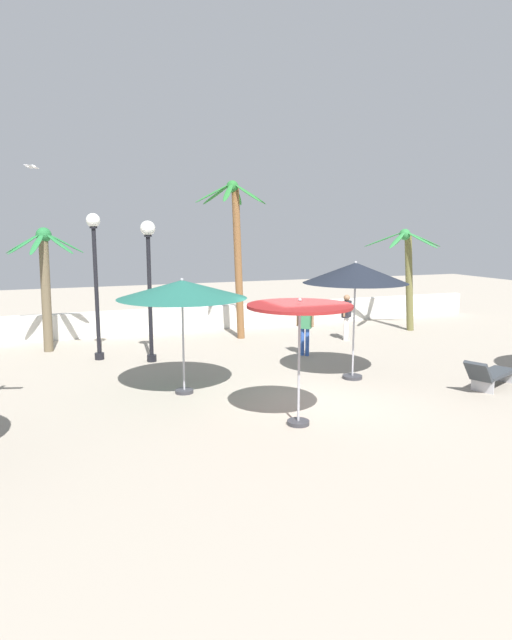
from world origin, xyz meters
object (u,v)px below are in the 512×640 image
Objects in this scene: guest_0 at (346,313)px; palm_tree_0 at (407,265)px; palm_tree_2 at (236,241)px; lounge_chair_0 at (490,374)px; patio_umbrella_0 at (300,314)px; palm_tree_1 at (45,273)px; patio_umbrella_4 at (182,290)px; lamp_post_1 at (149,268)px; patio_umbrella_2 at (355,273)px; seagull_0 at (31,166)px; lamp_post_0 at (95,265)px; guest_1 at (305,323)px.

palm_tree_0 is at bearing 14.21° from guest_0.
lounge_chair_0 is at bearing -65.67° from palm_tree_2.
palm_tree_1 is at bearing 116.89° from patio_umbrella_0.
patio_umbrella_4 is at bearing 161.38° from lounge_chair_0.
lamp_post_1 is (2.81, -2.58, 0.25)m from palm_tree_1.
palm_tree_0 is (5.49, 5.26, -0.24)m from patio_umbrella_2.
seagull_0 reaches higher than palm_tree_2.
guest_0 is at bearing 53.54° from patio_umbrella_0.
palm_tree_1 reaches higher than patio_umbrella_4.
seagull_0 is at bearing 151.06° from palm_tree_2.
lamp_post_1 is at bearing -145.96° from palm_tree_2.
patio_umbrella_4 is (-1.62, 2.95, 0.25)m from patio_umbrella_0.
lamp_post_0 is 1.05× the size of lamp_post_1.
lounge_chair_0 is 1.15× the size of guest_1.
guest_1 is at bearing -156.27° from palm_tree_0.
patio_umbrella_2 is 12.83m from seagull_0.
guest_0 is at bearing 31.18° from patio_umbrella_4.
patio_umbrella_0 is 11.46m from palm_tree_0.
palm_tree_0 is 14.31m from seagull_0.
palm_tree_0 is at bearing 43.48° from patio_umbrella_0.
lamp_post_0 is 8.63m from guest_0.
lamp_post_1 reaches higher than palm_tree_1.
lamp_post_0 is 2.23× the size of lounge_chair_0.
patio_umbrella_4 is 3.48m from lamp_post_1.
palm_tree_2 is (1.75, 8.78, 1.24)m from patio_umbrella_0.
patio_umbrella_2 is 7.58m from lamp_post_0.
patio_umbrella_2 is 0.75× the size of lamp_post_1.
patio_umbrella_2 reaches higher than guest_0.
palm_tree_2 is 4.28m from lamp_post_1.
lamp_post_1 is (-0.13, 3.47, 0.29)m from patio_umbrella_4.
seagull_0 reaches higher than palm_tree_1.
patio_umbrella_0 is 1.59× the size of guest_0.
lamp_post_0 is at bearing 163.52° from guest_1.
guest_1 is (7.39, -3.52, -1.50)m from palm_tree_1.
lounge_chair_0 is at bearing -37.75° from lamp_post_0.
lamp_post_0 is at bearing 113.66° from patio_umbrella_0.
patio_umbrella_4 is at bearing 175.76° from patio_umbrella_2.
guest_0 is (-0.21, 6.55, 0.60)m from lounge_chair_0.
patio_umbrella_4 reaches higher than lounge_chair_0.
palm_tree_0 reaches higher than patio_umbrella_4.
lamp_post_1 reaches higher than guest_0.
patio_umbrella_0 is 1.51× the size of guest_1.
palm_tree_0 reaches higher than guest_0.
palm_tree_1 is (-4.56, 8.99, 0.29)m from patio_umbrella_0.
patio_umbrella_2 is at bearing -52.08° from seagull_0.
palm_tree_1 is at bearing 178.08° from palm_tree_2.
guest_0 is (8.43, -0.14, -1.85)m from lamp_post_0.
lamp_post_0 reaches higher than palm_tree_1.
patio_umbrella_4 is 11.09m from palm_tree_0.
guest_1 is at bearing 118.17° from lounge_chair_0.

